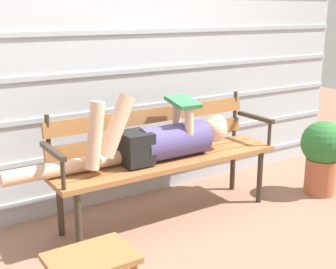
% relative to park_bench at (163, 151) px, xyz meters
% --- Properties ---
extents(ground_plane, '(12.00, 12.00, 0.00)m').
position_rel_park_bench_xyz_m(ground_plane, '(-0.00, -0.23, -0.51)').
color(ground_plane, '#936B56').
extents(house_siding, '(4.60, 0.08, 2.42)m').
position_rel_park_bench_xyz_m(house_siding, '(-0.00, 0.48, 0.70)').
color(house_siding, '#B2BCC6').
rests_on(house_siding, ground).
extents(park_bench, '(1.77, 0.44, 0.86)m').
position_rel_park_bench_xyz_m(park_bench, '(0.00, 0.00, 0.00)').
color(park_bench, '#9E6638').
rests_on(park_bench, ground).
extents(reclining_person, '(1.71, 0.26, 0.53)m').
position_rel_park_bench_xyz_m(reclining_person, '(-0.09, -0.07, 0.12)').
color(reclining_person, '#514784').
extents(potted_plant, '(0.37, 0.37, 0.64)m').
position_rel_park_bench_xyz_m(potted_plant, '(1.35, -0.38, -0.15)').
color(potted_plant, '#AD5B3D').
rests_on(potted_plant, ground).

